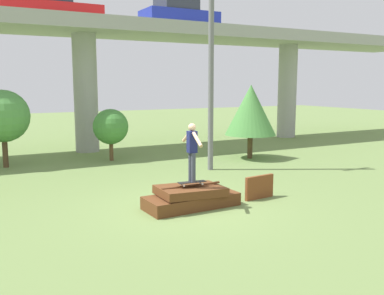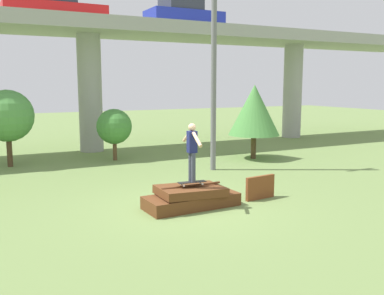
{
  "view_description": "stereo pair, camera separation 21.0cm",
  "coord_description": "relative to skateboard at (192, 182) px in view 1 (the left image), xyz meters",
  "views": [
    {
      "loc": [
        -5.06,
        -9.54,
        3.18
      ],
      "look_at": [
        -0.02,
        -0.06,
        1.58
      ],
      "focal_mm": 40.0,
      "sensor_mm": 36.0,
      "label": 1
    },
    {
      "loc": [
        -4.87,
        -9.64,
        3.18
      ],
      "look_at": [
        -0.02,
        -0.06,
        1.58
      ],
      "focal_mm": 40.0,
      "sensor_mm": 36.0,
      "label": 2
    }
  ],
  "objects": [
    {
      "name": "car_on_overpass_left",
      "position": [
        -1.4,
        11.04,
        5.95
      ],
      "size": [
        4.47,
        1.73,
        1.35
      ],
      "color": "red",
      "rests_on": "highway_overpass"
    },
    {
      "name": "highway_overpass",
      "position": [
        0.02,
        10.63,
        4.64
      ],
      "size": [
        44.0,
        4.18,
        6.08
      ],
      "color": "#9E9E99",
      "rests_on": "ground_plane"
    },
    {
      "name": "tree_mid_back",
      "position": [
        0.27,
        7.72,
        0.74
      ],
      "size": [
        1.47,
        1.47,
        2.16
      ],
      "color": "brown",
      "rests_on": "ground_plane"
    },
    {
      "name": "tree_behind_left",
      "position": [
        5.71,
        5.42,
        1.4
      ],
      "size": [
        2.18,
        2.18,
        3.16
      ],
      "color": "#4C3823",
      "rests_on": "ground_plane"
    },
    {
      "name": "tree_behind_right",
      "position": [
        -3.78,
        8.18,
        1.29
      ],
      "size": [
        1.99,
        1.99,
        2.97
      ],
      "color": "#4C3823",
      "rests_on": "ground_plane"
    },
    {
      "name": "scrap_pile",
      "position": [
        0.01,
        0.07,
        -0.42
      ],
      "size": [
        2.5,
        1.13,
        0.61
      ],
      "color": "#5B3319",
      "rests_on": "ground_plane"
    },
    {
      "name": "utility_pole",
      "position": [
        2.96,
        4.09,
        3.89
      ],
      "size": [
        1.3,
        0.2,
        8.88
      ],
      "color": "slate",
      "rests_on": "ground_plane"
    },
    {
      "name": "skateboard",
      "position": [
        0.0,
        0.0,
        0.0
      ],
      "size": [
        0.75,
        0.26,
        0.09
      ],
      "color": "black",
      "rests_on": "scrap_pile"
    },
    {
      "name": "scrap_plank_loose",
      "position": [
        2.09,
        -0.09,
        -0.35
      ],
      "size": [
        0.98,
        0.2,
        0.66
      ],
      "color": "brown",
      "rests_on": "ground_plane"
    },
    {
      "name": "skater",
      "position": [
        0.0,
        0.0,
        0.88
      ],
      "size": [
        0.24,
        1.18,
        1.51
      ],
      "color": "#383D4C",
      "rests_on": "skateboard"
    },
    {
      "name": "ground_plane",
      "position": [
        0.02,
        0.06,
        -0.68
      ],
      "size": [
        80.0,
        80.0,
        0.0
      ],
      "primitive_type": "plane",
      "color": "olive"
    },
    {
      "name": "car_on_overpass_right",
      "position": [
        5.16,
        11.17,
        6.0
      ],
      "size": [
        3.92,
        1.89,
        1.47
      ],
      "color": "#1E2D9E",
      "rests_on": "highway_overpass"
    }
  ]
}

